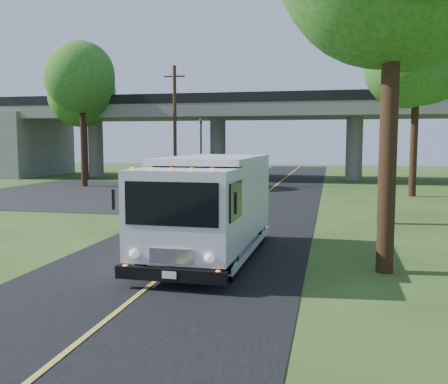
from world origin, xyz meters
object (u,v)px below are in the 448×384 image
(utility_pole, at_px, (175,125))
(tree_left_lot, at_px, (83,79))
(traffic_signal, at_px, (201,143))
(red_sedan, at_px, (151,179))
(tree_left_far, at_px, (85,94))
(pedestrian, at_px, (147,198))
(tree_right_far, at_px, (421,58))
(step_van, at_px, (209,204))

(utility_pole, distance_m, tree_left_lot, 7.43)
(utility_pole, bearing_deg, tree_left_lot, -161.03)
(traffic_signal, distance_m, red_sedan, 5.85)
(utility_pole, height_order, red_sedan, utility_pole)
(tree_left_far, distance_m, pedestrian, 23.38)
(tree_left_lot, bearing_deg, utility_pole, 18.97)
(tree_left_lot, relative_size, tree_left_far, 1.06)
(red_sedan, relative_size, pedestrian, 2.95)
(tree_left_lot, distance_m, pedestrian, 17.32)
(red_sedan, bearing_deg, tree_left_lot, 103.47)
(traffic_signal, height_order, tree_left_lot, tree_left_lot)
(tree_left_far, height_order, red_sedan, tree_left_far)
(tree_right_far, height_order, pedestrian, tree_right_far)
(step_van, bearing_deg, tree_left_lot, 126.70)
(utility_pole, height_order, tree_left_lot, tree_left_lot)
(step_van, xyz_separation_m, pedestrian, (-4.89, 7.72, -0.83))
(utility_pole, relative_size, pedestrian, 5.92)
(utility_pole, distance_m, step_van, 24.05)
(traffic_signal, height_order, red_sedan, traffic_signal)
(traffic_signal, relative_size, utility_pole, 0.58)
(traffic_signal, distance_m, utility_pole, 2.86)
(red_sedan, bearing_deg, utility_pole, -2.69)
(traffic_signal, bearing_deg, red_sedan, -118.54)
(tree_right_far, distance_m, red_sedan, 19.36)
(utility_pole, relative_size, tree_left_far, 0.91)
(tree_right_far, distance_m, tree_left_lot, 23.09)
(traffic_signal, xyz_separation_m, tree_right_far, (15.21, -6.16, 5.10))
(step_van, bearing_deg, tree_right_far, 66.10)
(step_van, distance_m, red_sedan, 21.84)
(tree_right_far, xyz_separation_m, tree_left_far, (-26.00, 8.00, -0.85))
(traffic_signal, distance_m, tree_left_lot, 10.01)
(traffic_signal, bearing_deg, tree_left_lot, -151.89)
(traffic_signal, bearing_deg, tree_right_far, -22.07)
(utility_pole, distance_m, tree_right_far, 17.61)
(tree_right_far, bearing_deg, tree_left_far, 162.90)
(pedestrian, bearing_deg, tree_left_far, -44.24)
(traffic_signal, xyz_separation_m, tree_left_far, (-10.79, 1.84, 4.25))
(tree_left_far, bearing_deg, utility_pole, -22.43)
(tree_left_far, xyz_separation_m, step_van, (17.47, -26.25, -5.86))
(tree_right_far, relative_size, tree_left_far, 1.11)
(red_sedan, distance_m, pedestrian, 12.81)
(traffic_signal, relative_size, tree_right_far, 0.47)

